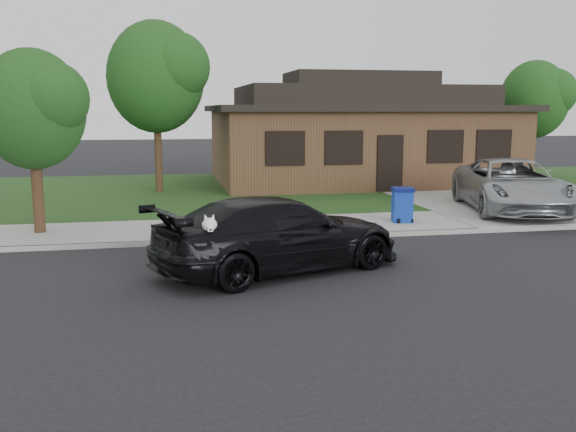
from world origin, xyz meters
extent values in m
plane|color=black|center=(0.00, 0.00, 0.00)|extent=(120.00, 120.00, 0.00)
cube|color=gray|center=(0.00, 5.00, 0.06)|extent=(60.00, 3.00, 0.12)
cube|color=gray|center=(0.00, 3.50, 0.06)|extent=(60.00, 0.12, 0.12)
cube|color=#193814|center=(0.00, 13.00, 0.07)|extent=(60.00, 13.00, 0.13)
cube|color=gray|center=(6.00, 10.00, 0.07)|extent=(4.50, 13.00, 0.14)
imported|color=black|center=(-2.15, 0.55, 0.75)|extent=(5.59, 3.84, 1.50)
ellipsoid|color=white|center=(-3.61, -0.43, 1.10)|extent=(0.34, 0.40, 0.30)
sphere|color=white|center=(-3.61, -0.66, 1.20)|extent=(0.26, 0.26, 0.26)
cube|color=white|center=(-3.61, -0.78, 1.16)|extent=(0.09, 0.12, 0.08)
sphere|color=black|center=(-3.61, -0.84, 1.16)|extent=(0.04, 0.04, 0.04)
cone|color=white|center=(-3.68, -0.61, 1.34)|extent=(0.11, 0.11, 0.14)
cone|color=white|center=(-3.55, -0.61, 1.34)|extent=(0.11, 0.11, 0.14)
imported|color=#9FA2A6|center=(6.08, 5.97, 0.93)|extent=(3.92, 6.15, 1.58)
cube|color=#0D2E94|center=(2.14, 4.88, 0.55)|extent=(0.61, 0.61, 0.86)
cube|color=#070F51|center=(2.14, 4.88, 1.03)|extent=(0.67, 0.67, 0.10)
cylinder|color=black|center=(1.95, 4.62, 0.19)|extent=(0.07, 0.14, 0.13)
cylinder|color=black|center=(2.33, 4.62, 0.19)|extent=(0.07, 0.14, 0.13)
cube|color=#422B1C|center=(4.00, 15.00, 1.63)|extent=(12.00, 8.00, 3.00)
cube|color=black|center=(4.00, 15.00, 3.25)|extent=(12.60, 8.60, 0.25)
cube|color=black|center=(4.00, 15.00, 3.78)|extent=(10.00, 6.50, 0.80)
cube|color=black|center=(4.00, 15.00, 4.48)|extent=(6.00, 3.50, 0.60)
cube|color=black|center=(4.00, 10.97, 1.23)|extent=(1.00, 0.06, 2.10)
cube|color=black|center=(0.00, 10.97, 1.83)|extent=(1.30, 0.05, 1.10)
cube|color=black|center=(2.20, 10.97, 1.83)|extent=(1.30, 0.05, 1.10)
cube|color=black|center=(6.20, 10.97, 1.83)|extent=(1.30, 0.05, 1.10)
cube|color=black|center=(8.20, 10.97, 1.83)|extent=(1.30, 0.05, 1.10)
cylinder|color=#332114|center=(-4.50, 13.00, 1.37)|extent=(0.28, 0.28, 2.48)
ellipsoid|color=#143811|center=(-4.50, 13.00, 4.41)|extent=(3.60, 3.60, 4.14)
sphere|color=#26591E|center=(-3.78, 12.46, 4.77)|extent=(2.52, 2.52, 2.52)
cylinder|color=#332114|center=(12.00, 14.50, 1.14)|extent=(0.28, 0.28, 2.03)
ellipsoid|color=#143811|center=(12.00, 14.50, 3.65)|extent=(3.00, 3.00, 3.45)
sphere|color=#26591E|center=(12.60, 14.05, 3.95)|extent=(2.10, 2.10, 2.10)
cylinder|color=#332114|center=(-7.50, 5.20, 1.02)|extent=(0.28, 0.28, 1.80)
ellipsoid|color=#143811|center=(-7.50, 5.20, 3.22)|extent=(2.60, 2.60, 2.99)
sphere|color=#26591E|center=(-6.98, 4.81, 3.48)|extent=(1.82, 1.82, 1.82)
camera|label=1|loc=(-4.42, -11.80, 3.21)|focal=40.00mm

